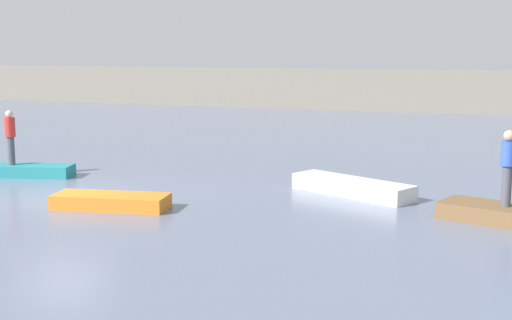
{
  "coord_description": "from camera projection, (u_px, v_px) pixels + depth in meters",
  "views": [
    {
      "loc": [
        11.43,
        -15.71,
        3.98
      ],
      "look_at": [
        4.24,
        3.61,
        0.73
      ],
      "focal_mm": 50.31,
      "sensor_mm": 36.0,
      "label": 1
    }
  ],
  "objects": [
    {
      "name": "ground_plane",
      "position": [
        60.0,
        198.0,
        19.1
      ],
      "size": [
        120.0,
        120.0,
        0.0
      ],
      "primitive_type": "plane",
      "color": "slate"
    },
    {
      "name": "rowboat_brown",
      "position": [
        505.0,
        215.0,
        16.35
      ],
      "size": [
        3.12,
        2.01,
        0.39
      ],
      "primitive_type": "cube",
      "rotation": [
        0.0,
        0.0,
        -0.31
      ],
      "color": "brown",
      "rests_on": "ground_plane"
    },
    {
      "name": "rowboat_teal",
      "position": [
        12.0,
        170.0,
        22.32
      ],
      "size": [
        3.89,
        1.86,
        0.36
      ],
      "primitive_type": "cube",
      "rotation": [
        0.0,
        0.0,
        0.26
      ],
      "color": "teal",
      "rests_on": "ground_plane"
    },
    {
      "name": "rowboat_white",
      "position": [
        352.0,
        187.0,
        19.49
      ],
      "size": [
        3.65,
        2.39,
        0.43
      ],
      "primitive_type": "cube",
      "rotation": [
        0.0,
        0.0,
        -0.44
      ],
      "color": "white",
      "rests_on": "ground_plane"
    },
    {
      "name": "person_red_shirt",
      "position": [
        10.0,
        135.0,
        22.15
      ],
      "size": [
        0.32,
        0.32,
        1.7
      ],
      "color": "#4C4C56",
      "rests_on": "rowboat_teal"
    },
    {
      "name": "rowboat_orange",
      "position": [
        111.0,
        201.0,
        17.85
      ],
      "size": [
        2.99,
        1.51,
        0.35
      ],
      "primitive_type": "cube",
      "rotation": [
        0.0,
        0.0,
        0.17
      ],
      "color": "orange",
      "rests_on": "ground_plane"
    },
    {
      "name": "person_blue_shirt",
      "position": [
        508.0,
        164.0,
        16.17
      ],
      "size": [
        0.32,
        0.32,
        1.75
      ],
      "color": "#4C4C56",
      "rests_on": "rowboat_brown"
    },
    {
      "name": "embankment_wall",
      "position": [
        333.0,
        89.0,
        45.87
      ],
      "size": [
        80.0,
        1.2,
        2.58
      ],
      "primitive_type": "cube",
      "color": "gray",
      "rests_on": "ground_plane"
    }
  ]
}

